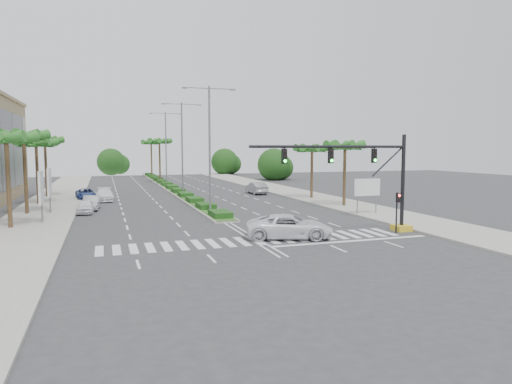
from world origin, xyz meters
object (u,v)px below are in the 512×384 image
at_px(car_parked_a, 86,207).
at_px(car_parked_b, 91,203).
at_px(car_right, 256,188).
at_px(car_crossing, 289,226).
at_px(car_parked_c, 86,194).
at_px(car_parked_d, 104,195).

bearing_deg(car_parked_a, car_parked_b, 84.55).
xyz_separation_m(car_parked_a, car_parked_b, (0.44, 2.64, 0.06)).
bearing_deg(car_parked_b, car_right, 29.36).
bearing_deg(car_parked_a, car_crossing, -47.73).
xyz_separation_m(car_parked_b, car_parked_c, (-0.89, 10.45, -0.05)).
bearing_deg(car_parked_a, car_parked_c, 95.94).
height_order(car_parked_d, car_right, car_right).
xyz_separation_m(car_parked_b, car_right, (20.99, 10.08, 0.12)).
distance_m(car_parked_a, car_right, 24.92).
height_order(car_parked_b, car_parked_c, car_parked_b).
height_order(car_parked_c, car_right, car_right).
bearing_deg(car_parked_b, car_crossing, -52.67).
distance_m(car_parked_b, car_right, 23.29).
relative_size(car_parked_d, car_right, 1.02).
distance_m(car_parked_b, car_parked_c, 10.48).
bearing_deg(car_parked_d, car_right, 6.85).
height_order(car_parked_c, car_parked_d, car_parked_d).
relative_size(car_parked_c, car_crossing, 0.78).
bearing_deg(car_crossing, car_parked_d, 42.10).
relative_size(car_parked_a, car_crossing, 0.63).
bearing_deg(car_crossing, car_right, 4.38).
xyz_separation_m(car_parked_c, car_right, (21.89, -0.37, 0.18)).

